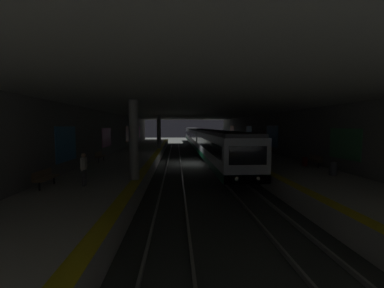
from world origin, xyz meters
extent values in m
plane|color=#383A38|center=(0.00, 0.00, 0.00)|extent=(120.00, 120.00, 0.00)
cube|color=gray|center=(0.00, -2.92, 0.08)|extent=(60.00, 0.09, 0.16)
cube|color=gray|center=(0.00, -1.48, 0.08)|extent=(60.00, 0.09, 0.16)
cube|color=gray|center=(0.00, 1.48, 0.08)|extent=(60.00, 0.09, 0.16)
cube|color=gray|center=(0.00, 2.92, 0.08)|extent=(60.00, 0.09, 0.16)
cube|color=beige|center=(0.00, -6.55, 0.53)|extent=(60.00, 5.30, 1.05)
cube|color=yellow|center=(0.00, -4.20, 1.05)|extent=(60.00, 0.60, 0.01)
cube|color=beige|center=(0.00, 6.55, 0.53)|extent=(60.00, 5.30, 1.05)
cube|color=yellow|center=(0.00, 4.20, 1.05)|extent=(60.00, 0.60, 0.01)
cube|color=slate|center=(0.00, -9.45, 2.80)|extent=(60.00, 0.50, 5.60)
cube|color=#4CA566|center=(-11.06, -9.17, 2.95)|extent=(2.94, 0.06, 2.03)
cube|color=#338CCC|center=(0.99, -9.17, 2.95)|extent=(3.23, 0.06, 2.47)
cube|color=#338CCC|center=(9.83, -9.17, 2.95)|extent=(2.47, 0.06, 2.37)
cube|color=orange|center=(21.00, -9.17, 2.95)|extent=(3.16, 0.06, 2.49)
cube|color=slate|center=(0.00, 9.45, 2.80)|extent=(60.00, 0.50, 5.60)
cube|color=#338CCC|center=(-9.94, 9.17, 2.95)|extent=(2.82, 0.06, 2.30)
cube|color=#BF4C8C|center=(-0.79, 9.17, 2.95)|extent=(3.07, 0.06, 1.92)
cube|color=orange|center=(10.30, 9.17, 2.95)|extent=(3.24, 0.06, 2.37)
cube|color=#BF4C8C|center=(20.45, 9.17, 2.95)|extent=(3.42, 0.06, 2.17)
cube|color=#ADAAA3|center=(0.00, 0.00, 5.80)|extent=(60.00, 19.40, 0.40)
cylinder|color=gray|center=(-12.33, 4.35, 3.33)|extent=(0.56, 0.56, 4.55)
cylinder|color=gray|center=(7.09, 4.35, 3.33)|extent=(0.56, 0.56, 4.55)
cube|color=#B7BCC6|center=(-3.59, -2.20, 2.06)|extent=(17.97, 2.80, 2.70)
cube|color=#14663D|center=(-3.59, -2.20, 0.99)|extent=(17.97, 2.82, 0.56)
cube|color=black|center=(-3.59, -2.20, 2.41)|extent=(16.54, 2.83, 0.90)
cube|color=#47474C|center=(-3.59, -2.20, 3.53)|extent=(17.62, 2.58, 0.24)
cube|color=black|center=(-8.53, -2.20, 0.54)|extent=(2.20, 1.64, 0.76)
cube|color=black|center=(1.35, -2.20, 0.54)|extent=(2.20, 1.64, 0.76)
cube|color=black|center=(-12.60, -2.20, 2.41)|extent=(0.04, 2.24, 1.10)
cylinder|color=silver|center=(-12.60, -2.85, 1.06)|extent=(0.04, 0.24, 0.24)
cylinder|color=silver|center=(-12.60, -1.55, 1.06)|extent=(0.04, 0.24, 0.24)
cube|color=#B7BCC6|center=(14.98, -2.20, 2.06)|extent=(17.97, 2.80, 2.70)
cube|color=#14663D|center=(14.98, -2.20, 0.99)|extent=(17.97, 2.82, 0.56)
cube|color=black|center=(14.98, -2.20, 2.41)|extent=(16.54, 2.83, 0.90)
cube|color=#47474C|center=(14.98, -2.20, 3.53)|extent=(17.62, 2.58, 0.24)
cube|color=black|center=(10.04, -2.20, 0.54)|extent=(2.20, 1.64, 0.76)
cube|color=black|center=(19.93, -2.20, 0.54)|extent=(2.20, 1.64, 0.76)
cube|color=#B7BCC6|center=(33.56, -2.20, 2.06)|extent=(17.97, 2.80, 2.70)
cube|color=#14663D|center=(33.56, -2.20, 0.99)|extent=(17.97, 2.82, 0.56)
cube|color=black|center=(33.56, -2.20, 2.41)|extent=(16.54, 2.83, 0.90)
cube|color=#47474C|center=(33.56, -2.20, 3.53)|extent=(17.62, 2.58, 0.24)
cube|color=black|center=(28.61, -2.20, 0.54)|extent=(2.20, 1.64, 0.76)
cube|color=black|center=(38.50, -2.20, 0.54)|extent=(2.20, 1.64, 0.76)
cylinder|color=#262628|center=(-9.42, -8.45, 1.26)|extent=(0.08, 0.08, 0.42)
cylinder|color=#262628|center=(-8.06, -8.45, 1.26)|extent=(0.08, 0.08, 0.42)
cube|color=olive|center=(-8.74, -8.45, 1.51)|extent=(1.70, 0.44, 0.08)
cube|color=olive|center=(-8.74, -8.67, 1.71)|extent=(1.70, 0.06, 0.40)
cylinder|color=#262628|center=(0.06, -8.45, 1.26)|extent=(0.08, 0.08, 0.42)
cylinder|color=#262628|center=(1.42, -8.45, 1.26)|extent=(0.08, 0.08, 0.42)
cube|color=olive|center=(0.74, -8.45, 1.51)|extent=(1.70, 0.44, 0.08)
cube|color=olive|center=(0.74, -8.67, 1.71)|extent=(1.70, 0.06, 0.40)
cylinder|color=#262628|center=(-14.49, 8.45, 1.26)|extent=(0.08, 0.08, 0.42)
cylinder|color=#262628|center=(-13.13, 8.45, 1.26)|extent=(0.08, 0.08, 0.42)
cube|color=olive|center=(-13.81, 8.45, 1.51)|extent=(1.70, 0.44, 0.08)
cube|color=olive|center=(-13.81, 8.67, 1.71)|extent=(1.70, 0.06, 0.40)
cylinder|color=#262628|center=(-5.80, 8.45, 1.26)|extent=(0.08, 0.08, 0.42)
cylinder|color=#262628|center=(-4.44, 8.45, 1.26)|extent=(0.08, 0.08, 0.42)
cube|color=olive|center=(-5.12, 8.45, 1.51)|extent=(1.70, 0.44, 0.08)
cube|color=olive|center=(-5.12, 8.67, 1.71)|extent=(1.70, 0.06, 0.40)
cylinder|color=#363636|center=(8.59, -7.04, 1.46)|extent=(0.16, 0.16, 0.82)
cylinder|color=#363636|center=(8.79, -7.04, 1.46)|extent=(0.16, 0.16, 0.82)
cube|color=beige|center=(8.69, -7.04, 2.16)|extent=(0.36, 0.22, 0.58)
cylinder|color=beige|center=(8.44, -7.04, 2.11)|extent=(0.10, 0.10, 0.55)
cylinder|color=beige|center=(8.94, -7.04, 2.11)|extent=(0.10, 0.10, 0.55)
sphere|color=tan|center=(8.69, -7.04, 2.56)|extent=(0.22, 0.22, 0.22)
cylinder|color=#434343|center=(-13.76, 6.68, 1.48)|extent=(0.16, 0.16, 0.86)
cylinder|color=#434343|center=(-13.56, 6.68, 1.48)|extent=(0.16, 0.16, 0.86)
cube|color=beige|center=(-13.66, 6.68, 2.21)|extent=(0.36, 0.22, 0.61)
cylinder|color=beige|center=(-13.91, 6.68, 2.16)|extent=(0.10, 0.10, 0.58)
cylinder|color=beige|center=(-13.41, 6.68, 2.16)|extent=(0.10, 0.10, 0.58)
sphere|color=tan|center=(-13.66, 6.68, 2.63)|extent=(0.23, 0.23, 0.23)
cylinder|color=#262626|center=(0.13, -5.28, 1.45)|extent=(0.16, 0.16, 0.80)
cylinder|color=#262626|center=(0.33, -5.28, 1.45)|extent=(0.16, 0.16, 0.80)
cube|color=#2D754C|center=(0.23, -5.28, 2.13)|extent=(0.36, 0.22, 0.57)
cylinder|color=#2D754C|center=(-0.02, -5.28, 2.08)|extent=(0.10, 0.10, 0.54)
cylinder|color=#2D754C|center=(0.48, -5.28, 2.08)|extent=(0.10, 0.10, 0.54)
sphere|color=tan|center=(0.23, -5.28, 2.53)|extent=(0.22, 0.22, 0.22)
cube|color=maroon|center=(-8.52, -7.91, 1.40)|extent=(0.38, 0.24, 0.69)
cylinder|color=#333333|center=(-8.52, -7.91, 1.89)|extent=(0.02, 0.02, 0.30)
cube|color=maroon|center=(7.68, -5.30, 1.25)|extent=(0.30, 0.20, 0.40)
cylinder|color=#595B5E|center=(-11.99, -7.80, 1.48)|extent=(0.44, 0.44, 0.85)
camera|label=1|loc=(-26.10, 1.93, 4.11)|focal=22.35mm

